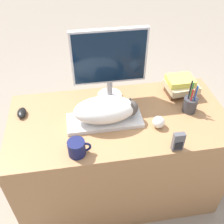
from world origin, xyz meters
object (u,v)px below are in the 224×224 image
computer_mouse (22,113)px  coffee_mug (77,148)px  pen_cup (190,104)px  phone (178,142)px  book_stack (181,86)px  cat (107,110)px  baseball (159,122)px  monitor (109,60)px  keyboard (105,120)px

computer_mouse → coffee_mug: coffee_mug is taller
coffee_mug → pen_cup: size_ratio=0.55×
phone → book_stack: book_stack is taller
cat → phone: cat is taller
baseball → phone: bearing=-75.1°
computer_mouse → phone: size_ratio=0.83×
monitor → book_stack: bearing=-5.1°
cat → pen_cup: size_ratio=1.70×
monitor → phone: bearing=-60.8°
cat → computer_mouse: cat is taller
monitor → pen_cup: bearing=-25.1°
cat → coffee_mug: bearing=-130.6°
pen_cup → coffee_mug: bearing=-161.4°
monitor → phone: (0.28, -0.50, -0.21)m
keyboard → pen_cup: bearing=2.1°
coffee_mug → computer_mouse: bearing=131.4°
computer_mouse → cat: bearing=-15.8°
cat → book_stack: cat is taller
monitor → pen_cup: monitor is taller
pen_cup → baseball: (-0.23, -0.11, -0.02)m
computer_mouse → phone: bearing=-26.1°
baseball → coffee_mug: bearing=-164.7°
computer_mouse → book_stack: (1.00, 0.05, 0.04)m
pen_cup → computer_mouse: bearing=173.1°
computer_mouse → pen_cup: (1.00, -0.12, 0.04)m
computer_mouse → coffee_mug: 0.47m
keyboard → monitor: (0.06, 0.23, 0.26)m
book_stack → computer_mouse: bearing=-177.0°
computer_mouse → book_stack: 1.01m
pen_cup → phone: bearing=-122.2°
coffee_mug → baseball: 0.48m
keyboard → book_stack: 0.56m
phone → coffee_mug: bearing=174.3°
pen_cup → baseball: 0.25m
cat → coffee_mug: size_ratio=3.07×
cat → pen_cup: bearing=2.2°
pen_cup → baseball: pen_cup is taller
phone → book_stack: bearing=68.3°
keyboard → baseball: 0.31m
keyboard → pen_cup: pen_cup is taller
keyboard → phone: bearing=-37.7°
coffee_mug → pen_cup: bearing=18.6°
monitor → computer_mouse: size_ratio=4.96×
baseball → pen_cup: bearing=25.0°
phone → book_stack: 0.49m
coffee_mug → baseball: (0.46, 0.13, -0.01)m
monitor → baseball: size_ratio=6.62×
computer_mouse → coffee_mug: (0.31, -0.35, 0.03)m
baseball → cat: bearing=163.1°
cat → computer_mouse: size_ratio=3.98×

